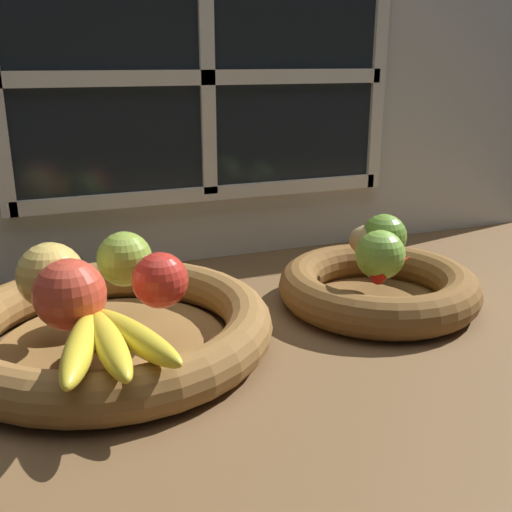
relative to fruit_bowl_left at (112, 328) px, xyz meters
The scene contains 14 objects.
ground_plane 21.87cm from the fruit_bowl_left, ahead, with size 140.00×90.00×3.00cm, color brown.
back_wall 45.18cm from the fruit_bowl_left, 55.07° to the left, with size 140.00×4.60×55.00cm.
fruit_bowl_left is the anchor object (origin of this frame).
fruit_bowl_right 37.61cm from the fruit_bowl_left, ahead, with size 28.56×28.56×5.65cm.
apple_golden_left 9.63cm from the fruit_bowl_left, 162.45° to the left, with size 7.90×7.90×7.90cm, color #DBB756.
apple_red_front 9.87cm from the fruit_bowl_left, 133.36° to the right, with size 7.90×7.90×7.90cm, color #CC422D.
apple_red_right 8.90cm from the fruit_bowl_left, 25.36° to the right, with size 6.71×6.71×6.71cm, color red.
apple_green_back 9.51cm from the fruit_bowl_left, 64.32° to the left, with size 7.17×7.17×7.17cm, color #8CAD3D.
banana_bunch_front 13.64cm from the fruit_bowl_left, 99.38° to the right, with size 13.10×17.98×2.99cm.
potato_large 37.94cm from the fruit_bowl_left, ahead, with size 7.81×5.00×4.01cm, color tan.
potato_back 40.08cm from the fruit_bowl_left, ahead, with size 8.08×5.58×5.20cm, color tan.
lime_near 35.95cm from the fruit_bowl_left, ahead, with size 6.64×6.64×6.64cm, color #7AAD3D.
lime_far 41.07cm from the fruit_bowl_left, ahead, with size 6.67×6.67×6.67cm, color olive.
chili_pepper 38.63cm from the fruit_bowl_left, ahead, with size 1.98×1.98×11.25cm, color red.
Camera 1 is at (-29.66, -70.17, 33.87)cm, focal length 42.56 mm.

